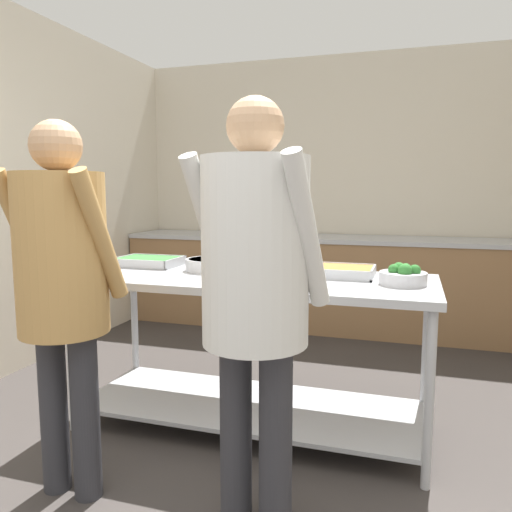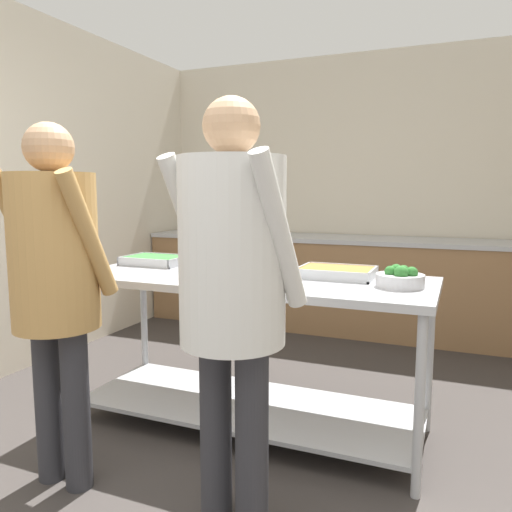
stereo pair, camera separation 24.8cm
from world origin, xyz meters
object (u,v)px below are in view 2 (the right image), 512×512
Objects in this scene: plate_stack at (257,274)px; water_bottle at (229,224)px; sauce_pan at (214,263)px; broccoli_bowl at (400,278)px; guest_serving_right at (232,275)px; serving_tray_vegetables at (156,261)px; serving_tray_roast at (337,273)px; guest_serving_left at (55,269)px.

water_bottle reaches higher than plate_stack.
broccoli_bowl is at bearing -6.77° from sauce_pan.
guest_serving_right reaches higher than plate_stack.
broccoli_bowl is at bearing -7.02° from serving_tray_vegetables.
plate_stack reaches higher than serving_tray_roast.
guest_serving_left reaches higher than serving_tray_vegetables.
guest_serving_left is (-0.65, -0.72, 0.09)m from plate_stack.
broccoli_bowl is (1.08, -0.13, 0.00)m from sauce_pan.
serving_tray_vegetables is 0.95× the size of serving_tray_roast.
water_bottle is at bearing 132.33° from broccoli_bowl.
guest_serving_right is at bearing -64.10° from water_bottle.
serving_tray_vegetables is 1.63× the size of broccoli_bowl.
serving_tray_vegetables is at bearing 178.76° from serving_tray_roast.
plate_stack is 0.98m from guest_serving_left.
guest_serving_right is at bearing -75.00° from plate_stack.
plate_stack is 0.15× the size of guest_serving_right.
plate_stack is (0.82, -0.29, 0.01)m from serving_tray_vegetables.
guest_serving_right is at bearing -58.93° from sauce_pan.
water_bottle reaches higher than sauce_pan.
sauce_pan is at bearing 148.15° from plate_stack.
sauce_pan is 0.27× the size of guest_serving_right.
guest_serving_left is at bearing -135.61° from serving_tray_roast.
broccoli_bowl is (0.35, -0.16, 0.02)m from serving_tray_roast.
guest_serving_left is at bearing -148.73° from broccoli_bowl.
guest_serving_left reaches higher than serving_tray_roast.
guest_serving_left is 3.01m from water_bottle.
water_bottle is at bearing 113.32° from sauce_pan.
plate_stack is 2.56m from water_bottle.
serving_tray_roast is at bearing -51.04° from water_bottle.
serving_tray_vegetables is 0.87m from plate_stack.
sauce_pan is at bearing -66.68° from water_bottle.
sauce_pan is at bearing 173.23° from broccoli_bowl.
serving_tray_roast is at bearing 155.06° from broccoli_bowl.
water_bottle reaches higher than broccoli_bowl.
sauce_pan reaches higher than serving_tray_roast.
serving_tray_vegetables is at bearing 172.98° from broccoli_bowl.
guest_serving_left is 7.43× the size of water_bottle.
water_bottle is (-1.59, 1.97, 0.11)m from serving_tray_roast.
sauce_pan is 2.03× the size of water_bottle.
water_bottle is (-1.94, 2.13, 0.09)m from broccoli_bowl.
broccoli_bowl is at bearing 31.27° from guest_serving_left.
plate_stack is 0.15× the size of guest_serving_left.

